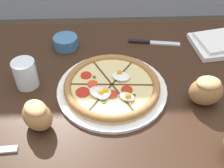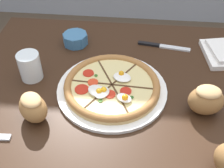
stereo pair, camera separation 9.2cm
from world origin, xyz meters
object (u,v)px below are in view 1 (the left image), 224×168
Objects in this scene: knife_main at (153,43)px; pizza at (112,87)px; ramekin_bowl at (66,42)px; bread_piece_far at (206,90)px; napkin_folded at (220,43)px; dining_table at (126,108)px; bread_piece_near at (37,115)px; water_glass at (26,75)px.

pizza is at bearing -114.89° from knife_main.
bread_piece_far is at bearing -34.58° from ramekin_bowl.
napkin_folded is at bearing 63.66° from bread_piece_far.
pizza is at bearing -151.61° from napkin_folded.
knife_main is at bearing 62.00° from dining_table.
pizza is 2.94× the size of bread_piece_near.
ramekin_bowl is 0.61m from napkin_folded.
napkin_folded is at bearing 28.39° from pizza.
bread_piece_near is (-0.05, -0.40, 0.02)m from ramekin_bowl.
knife_main is (-0.11, 0.33, -0.05)m from bread_piece_far.
bread_piece_near is 1.27× the size of water_glass.
knife_main is 0.52m from water_glass.
pizza is 1.75× the size of knife_main.
bread_piece_near is at bearing -150.21° from napkin_folded.
water_glass is (-0.72, -0.20, 0.03)m from napkin_folded.
knife_main is at bearing 45.79° from bread_piece_near.
knife_main is at bearing 172.76° from napkin_folded.
dining_table is 5.41× the size of knife_main.
bread_piece_near is 0.52m from bread_piece_far.
dining_table is 0.35m from ramekin_bowl.
ramekin_bowl is (-0.23, 0.22, 0.15)m from dining_table.
napkin_folded is (0.39, 0.20, 0.14)m from dining_table.
ramekin_bowl is at bearing 62.53° from water_glass.
knife_main is at bearing 108.53° from bread_piece_far.
dining_table is at bearing -152.11° from napkin_folded.
bread_piece_far is 0.35m from knife_main.
bread_piece_near is at bearing -125.55° from knife_main.
knife_main is (0.35, 0.01, -0.02)m from ramekin_bowl.
pizza is 1.60× the size of napkin_folded.
pizza is (-0.05, -0.03, 0.14)m from dining_table.
water_glass is at bearing 178.65° from dining_table.
pizza reaches higher than ramekin_bowl.
bread_piece_near reaches higher than ramekin_bowl.
bread_piece_near is (-0.22, -0.14, 0.03)m from pizza.
pizza is 3.30× the size of bread_piece_far.
bread_piece_far is (0.24, -0.10, 0.17)m from dining_table.
bread_piece_far reaches higher than ramekin_bowl.
dining_table is 0.30m from knife_main.
dining_table is at bearing 31.90° from pizza.
knife_main is (0.18, 0.27, -0.01)m from pizza.
bread_piece_near reaches higher than napkin_folded.
dining_table is at bearing 32.36° from bread_piece_near.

